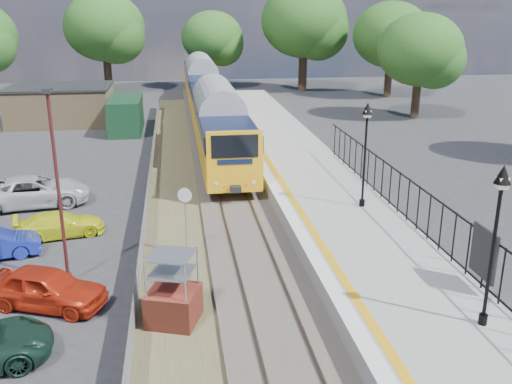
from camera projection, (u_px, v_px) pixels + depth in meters
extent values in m
plane|color=#2D2D30|center=(265.00, 297.00, 19.18)|extent=(120.00, 120.00, 0.00)
cube|color=#473F38|center=(234.00, 200.00, 28.56)|extent=(3.40, 80.00, 0.20)
cube|color=#4C472D|center=(176.00, 218.00, 26.30)|extent=(2.60, 70.00, 0.06)
cube|color=brown|center=(219.00, 198.00, 28.42)|extent=(0.07, 80.00, 0.14)
cube|color=brown|center=(248.00, 197.00, 28.62)|extent=(0.07, 80.00, 0.14)
cube|color=gray|center=(326.00, 202.00, 27.13)|extent=(5.00, 70.00, 0.90)
cube|color=silver|center=(279.00, 195.00, 26.69)|extent=(0.50, 70.00, 0.01)
cube|color=#EAA714|center=(290.00, 195.00, 26.76)|extent=(0.30, 70.00, 0.01)
cylinder|color=black|center=(483.00, 319.00, 15.83)|extent=(0.24, 0.24, 0.30)
cylinder|color=black|center=(491.00, 258.00, 15.26)|extent=(0.10, 0.10, 3.70)
cube|color=black|center=(501.00, 189.00, 14.65)|extent=(0.08, 0.08, 0.30)
cube|color=beige|center=(502.00, 183.00, 14.60)|extent=(0.26, 0.26, 0.30)
cone|color=black|center=(503.00, 174.00, 14.53)|extent=(0.44, 0.44, 0.50)
cylinder|color=black|center=(362.00, 203.00, 25.21)|extent=(0.24, 0.24, 0.30)
cylinder|color=black|center=(364.00, 162.00, 24.64)|extent=(0.10, 0.10, 3.70)
cube|color=black|center=(367.00, 118.00, 24.03)|extent=(0.08, 0.08, 0.30)
cube|color=beige|center=(367.00, 114.00, 23.98)|extent=(0.26, 0.26, 0.30)
cone|color=black|center=(368.00, 108.00, 23.91)|extent=(0.44, 0.44, 0.50)
cube|color=black|center=(425.00, 191.00, 21.59)|extent=(0.05, 26.00, 0.05)
cube|color=black|center=(484.00, 253.00, 17.52)|extent=(0.08, 1.40, 1.60)
cube|color=#9A8157|center=(62.00, 105.00, 47.20)|extent=(8.00, 6.00, 3.00)
cube|color=black|center=(60.00, 87.00, 46.72)|extent=(8.20, 6.20, 0.15)
cube|color=#163C23|center=(126.00, 115.00, 44.24)|extent=(2.40, 6.00, 2.60)
cylinder|color=#332319|center=(108.00, 75.00, 64.28)|extent=(0.88, 0.88, 3.85)
ellipsoid|color=#1F501A|center=(104.00, 27.00, 62.65)|extent=(8.80, 8.80, 7.48)
cylinder|color=#332319|center=(213.00, 75.00, 67.89)|extent=(0.72, 0.72, 3.15)
ellipsoid|color=#1F501A|center=(212.00, 38.00, 66.56)|extent=(7.20, 7.20, 6.12)
cylinder|color=#332319|center=(303.00, 72.00, 65.31)|extent=(0.96, 0.96, 4.20)
ellipsoid|color=#1F501A|center=(304.00, 21.00, 63.54)|extent=(9.60, 9.60, 8.16)
cylinder|color=#332319|center=(388.00, 81.00, 60.86)|extent=(0.80, 0.80, 3.50)
ellipsoid|color=#1F501A|center=(391.00, 35.00, 59.38)|extent=(8.00, 8.00, 6.80)
cylinder|color=#332319|center=(416.00, 100.00, 49.35)|extent=(0.72, 0.72, 3.15)
ellipsoid|color=#1F501A|center=(420.00, 50.00, 48.02)|extent=(7.20, 7.20, 6.12)
cube|color=#EAA714|center=(218.00, 130.00, 36.86)|extent=(2.80, 20.00, 1.90)
cube|color=#0E1734|center=(218.00, 110.00, 36.46)|extent=(2.82, 20.00, 0.90)
cube|color=black|center=(218.00, 110.00, 36.46)|extent=(2.82, 18.00, 0.70)
cube|color=black|center=(219.00, 148.00, 37.23)|extent=(2.00, 18.00, 0.45)
cube|color=#EAA714|center=(202.00, 87.00, 56.25)|extent=(2.80, 20.00, 1.90)
cube|color=#0E1734|center=(201.00, 74.00, 55.84)|extent=(2.82, 20.00, 0.90)
cube|color=black|center=(201.00, 74.00, 55.84)|extent=(2.82, 18.00, 0.70)
cube|color=black|center=(202.00, 99.00, 56.61)|extent=(2.00, 18.00, 0.45)
cube|color=black|center=(235.00, 146.00, 26.84)|extent=(2.24, 0.04, 1.10)
cube|color=maroon|center=(174.00, 307.00, 17.47)|extent=(1.85, 1.85, 1.12)
cylinder|color=#999EA3|center=(186.00, 225.00, 22.04)|extent=(0.06, 0.06, 2.50)
cylinder|color=silver|center=(185.00, 195.00, 21.61)|extent=(0.54, 0.19, 0.56)
cylinder|color=#4A1818|center=(59.00, 192.00, 19.23)|extent=(0.12, 0.12, 6.72)
cube|color=black|center=(47.00, 91.00, 18.18)|extent=(0.25, 0.50, 0.15)
imported|color=#B62710|center=(46.00, 288.00, 18.39)|extent=(4.25, 2.92, 1.34)
imported|color=yellow|center=(60.00, 224.00, 24.12)|extent=(3.92, 2.33, 1.06)
imported|color=silver|center=(34.00, 191.00, 27.78)|extent=(5.58, 3.24, 1.46)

